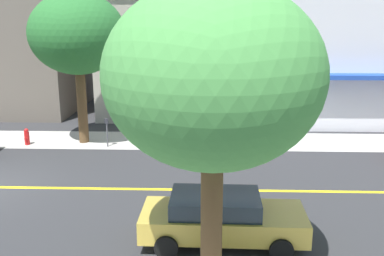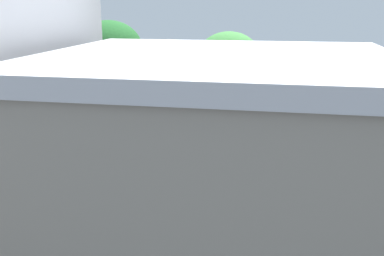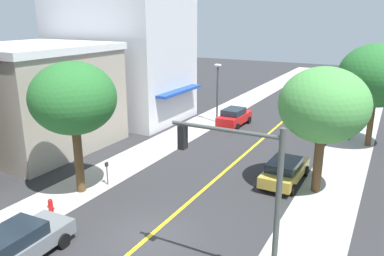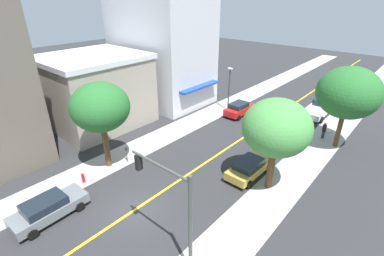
% 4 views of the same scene
% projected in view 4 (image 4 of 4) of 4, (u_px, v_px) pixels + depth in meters
% --- Properties ---
extents(ground_plane, '(140.00, 140.00, 0.00)m').
position_uv_depth(ground_plane, '(134.00, 210.00, 19.02)').
color(ground_plane, '#2D2D30').
extents(sidewalk_left, '(3.24, 126.00, 0.01)m').
position_uv_depth(sidewalk_left, '(85.00, 174.00, 22.81)').
color(sidewalk_left, '#ADA8A0').
rests_on(sidewalk_left, ground).
extents(road_centerline_stripe, '(0.20, 126.00, 0.00)m').
position_uv_depth(road_centerline_stripe, '(134.00, 210.00, 19.02)').
color(road_centerline_stripe, yellow).
rests_on(road_centerline_stripe, ground).
extents(pale_office_building, '(9.37, 10.05, 7.61)m').
position_uv_depth(pale_office_building, '(95.00, 90.00, 30.31)').
color(pale_office_building, '#A39989').
rests_on(pale_office_building, ground).
extents(brick_apartment_block, '(12.97, 8.76, 14.76)m').
position_uv_depth(brick_apartment_block, '(162.00, 45.00, 35.60)').
color(brick_apartment_block, silver).
rests_on(brick_apartment_block, ground).
extents(street_tree_left_near, '(5.47, 5.47, 7.70)m').
position_uv_depth(street_tree_left_near, '(348.00, 93.00, 24.70)').
color(street_tree_left_near, brown).
rests_on(street_tree_left_near, ground).
extents(street_tree_right_corner, '(4.79, 4.79, 7.03)m').
position_uv_depth(street_tree_right_corner, '(277.00, 128.00, 19.22)').
color(street_tree_right_corner, brown).
rests_on(street_tree_right_corner, ground).
extents(street_tree_left_far, '(4.58, 4.58, 7.31)m').
position_uv_depth(street_tree_left_far, '(100.00, 107.00, 21.68)').
color(street_tree_left_far, brown).
rests_on(street_tree_left_far, ground).
extents(fire_hydrant, '(0.44, 0.24, 0.83)m').
position_uv_depth(fire_hydrant, '(83.00, 178.00, 21.67)').
color(fire_hydrant, red).
rests_on(fire_hydrant, ground).
extents(parking_meter, '(0.12, 0.18, 1.41)m').
position_uv_depth(parking_meter, '(127.00, 153.00, 24.07)').
color(parking_meter, '#4C4C51').
rests_on(parking_meter, ground).
extents(traffic_light_mast, '(4.12, 0.32, 6.16)m').
position_uv_depth(traffic_light_mast, '(172.00, 200.00, 13.77)').
color(traffic_light_mast, '#474C47').
rests_on(traffic_light_mast, ground).
extents(street_lamp, '(0.70, 0.36, 5.41)m').
position_uv_depth(street_lamp, '(229.00, 84.00, 33.72)').
color(street_lamp, '#38383D').
rests_on(street_lamp, ground).
extents(red_sedan_left_curb, '(2.09, 4.19, 1.60)m').
position_uv_depth(red_sedan_left_curb, '(239.00, 109.00, 33.43)').
color(red_sedan_left_curb, red).
rests_on(red_sedan_left_curb, ground).
extents(gold_sedan_right_curb, '(2.12, 4.60, 1.43)m').
position_uv_depth(gold_sedan_right_curb, '(249.00, 167.00, 22.37)').
color(gold_sedan_right_curb, '#B29338').
rests_on(gold_sedan_right_curb, ground).
extents(grey_sedan_left_curb, '(2.23, 4.76, 1.51)m').
position_uv_depth(grey_sedan_left_curb, '(48.00, 208.00, 18.07)').
color(grey_sedan_left_curb, slate).
rests_on(grey_sedan_left_curb, ground).
extents(white_pickup_truck, '(2.34, 6.19, 1.74)m').
position_uv_depth(white_pickup_truck, '(320.00, 108.00, 33.50)').
color(white_pickup_truck, silver).
rests_on(white_pickup_truck, ground).
extents(pedestrian_black_shirt, '(0.38, 0.38, 1.69)m').
position_uv_depth(pedestrian_black_shirt, '(324.00, 130.00, 28.09)').
color(pedestrian_black_shirt, '#33384C').
rests_on(pedestrian_black_shirt, ground).
extents(small_dog, '(0.79, 0.52, 0.60)m').
position_uv_depth(small_dog, '(329.00, 132.00, 28.82)').
color(small_dog, silver).
rests_on(small_dog, ground).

